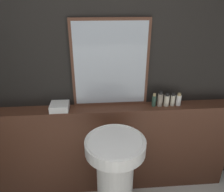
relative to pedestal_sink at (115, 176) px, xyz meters
The scene contains 10 objects.
wall_back 0.90m from the pedestal_sink, 92.47° to the left, with size 8.00×0.06×2.50m.
vanity_counter 0.42m from the pedestal_sink, 93.19° to the left, with size 2.50×0.19×0.98m.
pedestal_sink is the anchor object (origin of this frame).
mirror 0.99m from the pedestal_sink, 90.12° to the left, with size 0.70×0.03×0.81m.
towel_stack 0.80m from the pedestal_sink, 138.90° to the left, with size 0.17×0.17×0.06m.
shampoo_bottle 0.78m from the pedestal_sink, 45.68° to the left, with size 0.04×0.04×0.13m.
conditioner_bottle 0.82m from the pedestal_sink, 41.89° to the left, with size 0.05×0.05×0.15m.
lotion_bottle 0.85m from the pedestal_sink, 38.24° to the left, with size 0.05×0.05×0.13m.
body_wash_bottle 0.89m from the pedestal_sink, 35.29° to the left, with size 0.04×0.04×0.13m.
hand_soap_bottle 0.93m from the pedestal_sink, 32.81° to the left, with size 0.05×0.05×0.13m.
Camera 1 is at (-0.12, -0.24, 1.95)m, focal length 35.00 mm.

